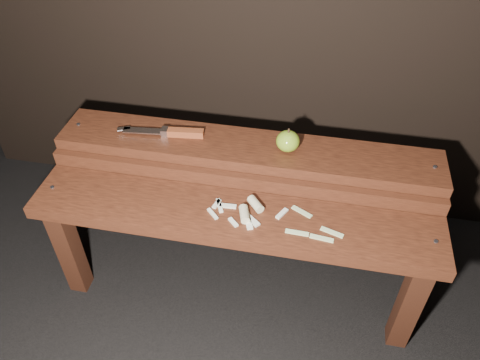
% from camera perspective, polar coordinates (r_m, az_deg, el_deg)
% --- Properties ---
extents(ground, '(60.00, 60.00, 0.00)m').
position_cam_1_polar(ground, '(1.70, -0.40, -12.72)').
color(ground, black).
extents(bench_front_tier, '(1.20, 0.20, 0.42)m').
position_cam_1_polar(bench_front_tier, '(1.38, -0.97, -6.27)').
color(bench_front_tier, black).
rests_on(bench_front_tier, ground).
extents(bench_rear_tier, '(1.20, 0.21, 0.50)m').
position_cam_1_polar(bench_rear_tier, '(1.50, 0.77, 1.62)').
color(bench_rear_tier, black).
rests_on(bench_rear_tier, ground).
extents(apple, '(0.07, 0.07, 0.08)m').
position_cam_1_polar(apple, '(1.42, 5.85, 4.74)').
color(apple, olive).
rests_on(apple, bench_rear_tier).
extents(knife, '(0.28, 0.06, 0.02)m').
position_cam_1_polar(knife, '(1.50, -7.98, 5.78)').
color(knife, brown).
rests_on(knife, bench_rear_tier).
extents(apple_scraps, '(0.39, 0.12, 0.03)m').
position_cam_1_polar(apple_scraps, '(1.33, 1.80, -3.99)').
color(apple_scraps, beige).
rests_on(apple_scraps, bench_front_tier).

